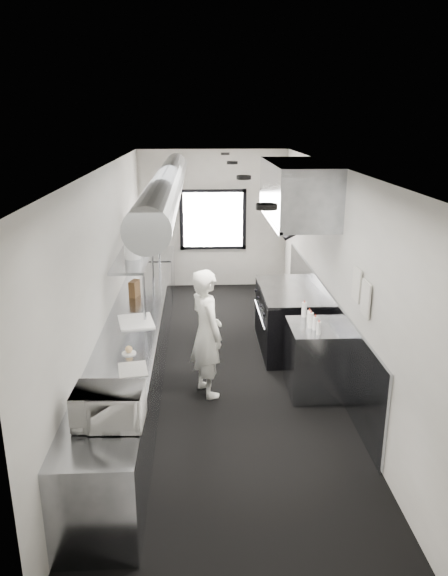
{
  "coord_description": "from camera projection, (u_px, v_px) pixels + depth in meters",
  "views": [
    {
      "loc": [
        -0.3,
        -6.89,
        3.39
      ],
      "look_at": [
        0.02,
        -0.2,
        1.26
      ],
      "focal_mm": 33.54,
      "sensor_mm": 36.0,
      "label": 1
    }
  ],
  "objects": [
    {
      "name": "squeeze_bottle_b",
      "position": [
        315.0,
        323.0,
        6.58
      ],
      "size": [
        0.07,
        0.07,
        0.17
      ],
      "primitive_type": "cylinder",
      "rotation": [
        0.0,
        0.0,
        0.29
      ],
      "color": "white",
      "rests_on": "bottle_station"
    },
    {
      "name": "wall_back",
      "position": [
        213.0,
        220.0,
        10.98
      ],
      "size": [
        3.0,
        0.02,
        2.8
      ],
      "primitive_type": "cube",
      "color": "beige",
      "rests_on": "floor"
    },
    {
      "name": "wall_left",
      "position": [
        108.0,
        275.0,
        7.1
      ],
      "size": [
        0.02,
        8.0,
        2.8
      ],
      "primitive_type": "cube",
      "color": "beige",
      "rests_on": "floor"
    },
    {
      "name": "wall_front",
      "position": [
        249.0,
        450.0,
        3.36
      ],
      "size": [
        3.0,
        0.02,
        2.8
      ],
      "primitive_type": "cube",
      "color": "beige",
      "rests_on": "floor"
    },
    {
      "name": "pass_shelf",
      "position": [
        139.0,
        248.0,
        8.03
      ],
      "size": [
        0.45,
        3.0,
        0.68
      ],
      "color": "gray",
      "rests_on": "prep_counter"
    },
    {
      "name": "squeeze_bottle_a",
      "position": [
        319.0,
        328.0,
        6.44
      ],
      "size": [
        0.07,
        0.07,
        0.16
      ],
      "primitive_type": "cylinder",
      "rotation": [
        0.0,
        0.0,
        -0.28
      ],
      "color": "white",
      "rests_on": "bottle_station"
    },
    {
      "name": "knife_block",
      "position": [
        134.0,
        288.0,
        7.81
      ],
      "size": [
        0.15,
        0.23,
        0.24
      ],
      "primitive_type": "cube",
      "rotation": [
        0.0,
        0.0,
        -0.28
      ],
      "color": "brown",
      "rests_on": "prep_counter"
    },
    {
      "name": "wall_cladding",
      "position": [
        323.0,
        323.0,
        7.78
      ],
      "size": [
        0.03,
        5.5,
        1.1
      ],
      "primitive_type": "cube",
      "color": "gray",
      "rests_on": "wall_right"
    },
    {
      "name": "floor",
      "position": [
        222.0,
        369.0,
        7.6
      ],
      "size": [
        3.0,
        8.0,
        0.01
      ],
      "primitive_type": "cube",
      "color": "black",
      "rests_on": "ground"
    },
    {
      "name": "deli_tub_a",
      "position": [
        90.0,
        403.0,
        4.8
      ],
      "size": [
        0.16,
        0.16,
        0.1
      ],
      "primitive_type": "cylinder",
      "rotation": [
        0.0,
        0.0,
        0.09
      ],
      "color": "#A1AC9E",
      "rests_on": "prep_counter"
    },
    {
      "name": "squeeze_bottle_d",
      "position": [
        309.0,
        317.0,
        6.81
      ],
      "size": [
        0.07,
        0.07,
        0.16
      ],
      "primitive_type": "cylinder",
      "rotation": [
        0.0,
        0.0,
        -0.25
      ],
      "color": "white",
      "rests_on": "bottle_station"
    },
    {
      "name": "deli_tub_b",
      "position": [
        85.0,
        404.0,
        4.8
      ],
      "size": [
        0.17,
        0.17,
        0.1
      ],
      "primitive_type": "cylinder",
      "rotation": [
        0.0,
        0.0,
        -0.3
      ],
      "color": "#A1AC9E",
      "rests_on": "prep_counter"
    },
    {
      "name": "cutting_board",
      "position": [
        136.0,
        321.0,
        6.84
      ],
      "size": [
        0.53,
        0.64,
        0.02
      ],
      "primitive_type": "cube",
      "rotation": [
        0.0,
        0.0,
        0.21
      ],
      "color": "white",
      "rests_on": "prep_counter"
    },
    {
      "name": "range",
      "position": [
        288.0,
        319.0,
        8.17
      ],
      "size": [
        0.88,
        1.6,
        0.94
      ],
      "color": "black",
      "rests_on": "floor"
    },
    {
      "name": "exhaust_hood",
      "position": [
        297.0,
        192.0,
        7.59
      ],
      "size": [
        0.81,
        2.2,
        0.88
      ],
      "color": "gray",
      "rests_on": "ceiling"
    },
    {
      "name": "ceiling",
      "position": [
        221.0,
        167.0,
        6.75
      ],
      "size": [
        3.0,
        8.0,
        0.01
      ],
      "primitive_type": "cube",
      "color": "white",
      "rests_on": "wall_back"
    },
    {
      "name": "pastry",
      "position": [
        129.0,
        349.0,
        5.92
      ],
      "size": [
        0.08,
        0.08,
        0.08
      ],
      "primitive_type": "sphere",
      "color": "#DBAF73",
      "rests_on": "small_plate"
    },
    {
      "name": "far_work_table",
      "position": [
        155.0,
        276.0,
        10.45
      ],
      "size": [
        0.7,
        1.2,
        0.9
      ],
      "primitive_type": "cube",
      "color": "gray",
      "rests_on": "floor"
    },
    {
      "name": "plate_stack_a",
      "position": [
        133.0,
        249.0,
        7.23
      ],
      "size": [
        0.27,
        0.27,
        0.26
      ],
      "primitive_type": "cylinder",
      "rotation": [
        0.0,
        0.0,
        -0.23
      ],
      "color": "white",
      "rests_on": "pass_shelf"
    },
    {
      "name": "prep_counter",
      "position": [
        134.0,
        356.0,
        6.93
      ],
      "size": [
        0.7,
        6.0,
        0.9
      ],
      "primitive_type": "cube",
      "color": "gray",
      "rests_on": "floor"
    },
    {
      "name": "small_plate",
      "position": [
        129.0,
        353.0,
        5.93
      ],
      "size": [
        0.18,
        0.18,
        0.01
      ],
      "primitive_type": "cylinder",
      "rotation": [
        0.0,
        0.0,
        0.17
      ],
      "color": "white",
      "rests_on": "prep_counter"
    },
    {
      "name": "line_cook",
      "position": [
        207.0,
        333.0,
        6.7
      ],
      "size": [
        0.6,
        0.71,
        1.65
      ],
      "primitive_type": "imported",
      "rotation": [
        0.0,
        0.0,
        1.99
      ],
      "color": "white",
      "rests_on": "floor"
    },
    {
      "name": "squeeze_bottle_c",
      "position": [
        311.0,
        320.0,
        6.64
      ],
      "size": [
        0.08,
        0.08,
        0.2
      ],
      "primitive_type": "cylinder",
      "rotation": [
        0.0,
        0.0,
        0.26
      ],
      "color": "white",
      "rests_on": "bottle_station"
    },
    {
      "name": "wall_right",
      "position": [
        333.0,
        272.0,
        7.24
      ],
      "size": [
        0.02,
        8.0,
        2.8
      ],
      "primitive_type": "cube",
      "color": "beige",
      "rests_on": "floor"
    },
    {
      "name": "squeeze_bottle_e",
      "position": [
        304.0,
        310.0,
        7.0
      ],
      "size": [
        0.07,
        0.07,
        0.2
      ],
      "primitive_type": "cylinder",
      "rotation": [
        0.0,
        0.0,
        -0.09
      ],
      "color": "white",
      "rests_on": "bottle_station"
    },
    {
      "name": "newspaper",
      "position": [
        133.0,
        369.0,
        5.56
      ],
      "size": [
        0.35,
        0.41,
        0.01
      ],
      "primitive_type": "cube",
      "rotation": [
        0.0,
        0.0,
        0.18
      ],
      "color": "silver",
      "rests_on": "prep_counter"
    },
    {
      "name": "plate_stack_d",
      "position": [
        141.0,
        223.0,
        8.72
      ],
      "size": [
        0.27,
        0.27,
        0.37
      ],
      "primitive_type": "cylinder",
      "rotation": [
        0.0,
        0.0,
        -0.13
      ],
      "color": "white",
      "rests_on": "pass_shelf"
    },
    {
      "name": "bottle_station",
      "position": [
        314.0,
        359.0,
        6.85
      ],
      "size": [
        0.65,
        0.8,
        0.9
      ],
      "primitive_type": "cube",
      "color": "gray",
      "rests_on": "floor"
    },
    {
      "name": "notice_sheet_a",
      "position": [
        357.0,
        284.0,
        6.04
      ],
      "size": [
        0.02,
        0.28,
        0.38
      ],
      "primitive_type": "cube",
      "color": "silver",
      "rests_on": "wall_right"
    },
    {
      "name": "service_window",
      "position": [
        213.0,
        220.0,
        10.95
      ],
      "size": [
        1.36,
        0.05,
        1.25
      ],
      "color": "white",
      "rests_on": "wall_back"
    },
    {
      "name": "plate_stack_b",
      "position": [
        135.0,
        240.0,
        7.75
      ],
      "size": [
        0.27,
        0.27,
        0.27
      ],
      "primitive_type": "cylinder",
      "rotation": [
        0.0,
        0.0,
        -0.36
      ],
      "color": "white",
      "rests_on": "pass_shelf"
    },
    {
      "name": "hvac_duct",
      "position": [
        168.0,
        183.0,
        7.17
      ],
      "size": [
        0.4,
        6.4,
        0.4
      ],
      "primitive_type": "cylinder",
      "rotation": [
        1.57,
        0.0,
        0.0
      ],
      "color": "gray",
      "rests_on": "ceiling"
    },
    {
      "name": "microwave",
      "position": [
        109.0,
        407.0,
        4.53
      ],
      "size": [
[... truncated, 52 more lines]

